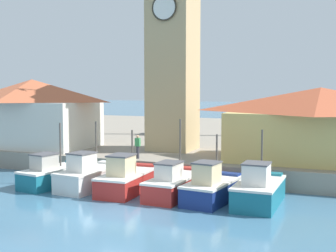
{
  "coord_description": "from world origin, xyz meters",
  "views": [
    {
      "loc": [
        10.85,
        -19.82,
        6.34
      ],
      "look_at": [
        -1.17,
        9.86,
        3.5
      ],
      "focal_mm": 50.0,
      "sensor_mm": 36.0,
      "label": 1
    }
  ],
  "objects_px": {
    "fishing_boat_far_left": "(53,174)",
    "warehouse_left": "(33,112)",
    "fishing_boat_center": "(212,188)",
    "fishing_boat_mid_left": "(175,184)",
    "fishing_boat_left_outer": "(90,176)",
    "fishing_boat_left_inner": "(127,179)",
    "port_crane_near": "(160,72)",
    "clock_tower": "(173,45)",
    "fishing_boat_mid_right": "(259,190)",
    "warehouse_right": "(320,124)",
    "dock_worker_near_tower": "(138,146)"
  },
  "relations": [
    {
      "from": "fishing_boat_left_inner",
      "to": "fishing_boat_mid_right",
      "type": "xyz_separation_m",
      "value": [
        7.8,
        -0.1,
        0.03
      ]
    },
    {
      "from": "fishing_boat_far_left",
      "to": "fishing_boat_mid_right",
      "type": "relative_size",
      "value": 1.05
    },
    {
      "from": "clock_tower",
      "to": "port_crane_near",
      "type": "height_order",
      "value": "port_crane_near"
    },
    {
      "from": "clock_tower",
      "to": "port_crane_near",
      "type": "relative_size",
      "value": 0.92
    },
    {
      "from": "fishing_boat_mid_right",
      "to": "dock_worker_near_tower",
      "type": "height_order",
      "value": "fishing_boat_mid_right"
    },
    {
      "from": "fishing_boat_far_left",
      "to": "clock_tower",
      "type": "bearing_deg",
      "value": 65.46
    },
    {
      "from": "fishing_boat_far_left",
      "to": "fishing_boat_left_outer",
      "type": "bearing_deg",
      "value": 2.66
    },
    {
      "from": "warehouse_right",
      "to": "dock_worker_near_tower",
      "type": "relative_size",
      "value": 7.39
    },
    {
      "from": "fishing_boat_left_outer",
      "to": "port_crane_near",
      "type": "xyz_separation_m",
      "value": [
        -3.72,
        19.81,
        6.83
      ]
    },
    {
      "from": "fishing_boat_mid_left",
      "to": "dock_worker_near_tower",
      "type": "bearing_deg",
      "value": 136.31
    },
    {
      "from": "fishing_boat_left_outer",
      "to": "fishing_boat_center",
      "type": "bearing_deg",
      "value": -1.39
    },
    {
      "from": "clock_tower",
      "to": "fishing_boat_far_left",
      "type": "bearing_deg",
      "value": -114.54
    },
    {
      "from": "fishing_boat_left_inner",
      "to": "clock_tower",
      "type": "height_order",
      "value": "clock_tower"
    },
    {
      "from": "fishing_boat_left_inner",
      "to": "fishing_boat_mid_right",
      "type": "height_order",
      "value": "fishing_boat_mid_right"
    },
    {
      "from": "fishing_boat_far_left",
      "to": "fishing_boat_center",
      "type": "height_order",
      "value": "fishing_boat_far_left"
    },
    {
      "from": "fishing_boat_left_outer",
      "to": "fishing_boat_left_inner",
      "type": "distance_m",
      "value": 2.51
    },
    {
      "from": "fishing_boat_far_left",
      "to": "clock_tower",
      "type": "distance_m",
      "value": 13.49
    },
    {
      "from": "fishing_boat_far_left",
      "to": "warehouse_left",
      "type": "xyz_separation_m",
      "value": [
        -7.02,
        7.04,
        3.36
      ]
    },
    {
      "from": "warehouse_left",
      "to": "dock_worker_near_tower",
      "type": "relative_size",
      "value": 6.36
    },
    {
      "from": "warehouse_right",
      "to": "dock_worker_near_tower",
      "type": "distance_m",
      "value": 12.18
    },
    {
      "from": "fishing_boat_mid_left",
      "to": "clock_tower",
      "type": "xyz_separation_m",
      "value": [
        -3.74,
        9.17,
        8.59
      ]
    },
    {
      "from": "port_crane_near",
      "to": "fishing_boat_mid_left",
      "type": "bearing_deg",
      "value": -64.84
    },
    {
      "from": "warehouse_right",
      "to": "warehouse_left",
      "type": "bearing_deg",
      "value": -177.95
    },
    {
      "from": "fishing_boat_far_left",
      "to": "warehouse_left",
      "type": "distance_m",
      "value": 10.49
    },
    {
      "from": "fishing_boat_left_outer",
      "to": "clock_tower",
      "type": "xyz_separation_m",
      "value": [
        1.75,
        9.35,
        8.53
      ]
    },
    {
      "from": "fishing_boat_left_inner",
      "to": "warehouse_left",
      "type": "distance_m",
      "value": 14.28
    },
    {
      "from": "fishing_boat_mid_left",
      "to": "fishing_boat_mid_right",
      "type": "relative_size",
      "value": 1.12
    },
    {
      "from": "fishing_boat_mid_right",
      "to": "dock_worker_near_tower",
      "type": "relative_size",
      "value": 2.92
    },
    {
      "from": "fishing_boat_left_outer",
      "to": "fishing_boat_left_inner",
      "type": "height_order",
      "value": "fishing_boat_left_outer"
    },
    {
      "from": "warehouse_left",
      "to": "port_crane_near",
      "type": "height_order",
      "value": "port_crane_near"
    },
    {
      "from": "clock_tower",
      "to": "fishing_boat_left_outer",
      "type": "bearing_deg",
      "value": -100.61
    },
    {
      "from": "warehouse_left",
      "to": "dock_worker_near_tower",
      "type": "height_order",
      "value": "warehouse_left"
    },
    {
      "from": "fishing_boat_mid_left",
      "to": "fishing_boat_center",
      "type": "height_order",
      "value": "fishing_boat_mid_left"
    },
    {
      "from": "fishing_boat_left_inner",
      "to": "port_crane_near",
      "type": "relative_size",
      "value": 0.28
    },
    {
      "from": "fishing_boat_left_outer",
      "to": "warehouse_left",
      "type": "xyz_separation_m",
      "value": [
        -9.59,
        6.92,
        3.3
      ]
    },
    {
      "from": "fishing_boat_left_outer",
      "to": "warehouse_right",
      "type": "distance_m",
      "value": 15.19
    },
    {
      "from": "fishing_boat_left_inner",
      "to": "fishing_boat_mid_left",
      "type": "distance_m",
      "value": 2.99
    },
    {
      "from": "fishing_boat_center",
      "to": "dock_worker_near_tower",
      "type": "height_order",
      "value": "fishing_boat_center"
    },
    {
      "from": "fishing_boat_left_outer",
      "to": "fishing_boat_mid_right",
      "type": "xyz_separation_m",
      "value": [
        10.3,
        -0.01,
        0.02
      ]
    },
    {
      "from": "fishing_boat_far_left",
      "to": "fishing_boat_mid_right",
      "type": "distance_m",
      "value": 12.87
    },
    {
      "from": "dock_worker_near_tower",
      "to": "fishing_boat_center",
      "type": "bearing_deg",
      "value": -34.29
    },
    {
      "from": "fishing_boat_center",
      "to": "warehouse_left",
      "type": "bearing_deg",
      "value": 157.76
    },
    {
      "from": "fishing_boat_center",
      "to": "warehouse_left",
      "type": "height_order",
      "value": "warehouse_left"
    },
    {
      "from": "fishing_boat_far_left",
      "to": "port_crane_near",
      "type": "distance_m",
      "value": 21.11
    },
    {
      "from": "warehouse_right",
      "to": "dock_worker_near_tower",
      "type": "xyz_separation_m",
      "value": [
        -11.59,
        -3.38,
        -1.64
      ]
    },
    {
      "from": "fishing_boat_left_outer",
      "to": "dock_worker_near_tower",
      "type": "distance_m",
      "value": 4.69
    },
    {
      "from": "warehouse_left",
      "to": "fishing_boat_mid_left",
      "type": "bearing_deg",
      "value": -24.06
    },
    {
      "from": "fishing_boat_far_left",
      "to": "port_crane_near",
      "type": "relative_size",
      "value": 0.27
    },
    {
      "from": "fishing_boat_far_left",
      "to": "warehouse_left",
      "type": "bearing_deg",
      "value": 134.93
    },
    {
      "from": "fishing_boat_far_left",
      "to": "dock_worker_near_tower",
      "type": "xyz_separation_m",
      "value": [
        3.71,
        4.46,
        1.4
      ]
    }
  ]
}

